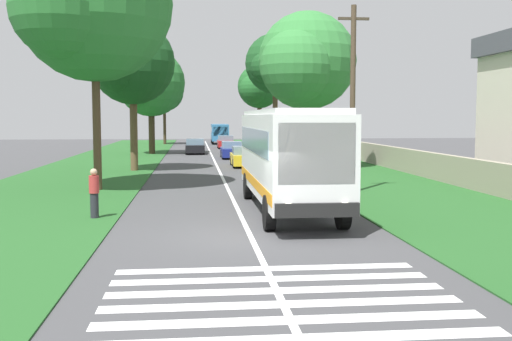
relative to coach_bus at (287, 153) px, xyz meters
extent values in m
plane|color=#424244|center=(-4.87, 1.80, -2.15)|extent=(160.00, 160.00, 0.00)
cube|color=#235623|center=(10.13, 10.00, -2.13)|extent=(120.00, 8.00, 0.04)
cube|color=#235623|center=(10.13, -6.40, -2.13)|extent=(120.00, 8.00, 0.04)
cube|color=silver|center=(10.13, 1.80, -2.14)|extent=(110.00, 0.16, 0.01)
cube|color=white|center=(-0.03, 0.00, -0.05)|extent=(11.00, 2.50, 2.90)
cube|color=slate|center=(0.27, 0.00, 0.48)|extent=(9.68, 2.54, 0.85)
cube|color=slate|center=(-5.49, 0.00, 0.30)|extent=(0.08, 2.20, 1.74)
cube|color=orange|center=(-0.03, 0.00, -1.05)|extent=(10.78, 2.53, 0.36)
cube|color=white|center=(-0.03, 0.00, 1.49)|extent=(10.56, 2.30, 0.18)
cube|color=black|center=(-5.61, 0.00, -1.28)|extent=(0.16, 2.40, 0.40)
sphere|color=#F2EDCC|center=(-5.55, 0.80, -1.15)|extent=(0.24, 0.24, 0.24)
sphere|color=#F2EDCC|center=(-5.55, -0.81, -1.15)|extent=(0.24, 0.24, 0.24)
cylinder|color=black|center=(-3.93, 1.15, -1.60)|extent=(1.10, 0.32, 1.10)
cylinder|color=black|center=(3.47, 1.15, -1.60)|extent=(1.10, 0.32, 1.10)
cylinder|color=black|center=(-3.93, -1.15, -1.60)|extent=(1.10, 0.32, 1.10)
cylinder|color=black|center=(3.47, -1.15, -1.60)|extent=(1.10, 0.32, 1.10)
cube|color=silver|center=(-13.12, 1.80, -2.14)|extent=(0.45, 6.80, 0.01)
cube|color=silver|center=(-12.22, 1.80, -2.14)|extent=(0.45, 6.80, 0.01)
cube|color=silver|center=(-11.32, 1.80, -2.14)|extent=(0.45, 6.80, 0.01)
cube|color=silver|center=(-10.42, 1.80, -2.14)|extent=(0.45, 6.80, 0.01)
cube|color=silver|center=(-9.52, 1.80, -2.14)|extent=(0.45, 6.80, 0.01)
cube|color=silver|center=(-8.62, 1.80, -2.14)|extent=(0.45, 6.80, 0.01)
cube|color=gold|center=(20.43, -0.08, -1.62)|extent=(4.30, 1.75, 0.70)
cube|color=slate|center=(20.33, -0.08, -0.99)|extent=(2.00, 1.61, 0.55)
cylinder|color=black|center=(19.08, 0.70, -1.83)|extent=(0.64, 0.22, 0.64)
cylinder|color=black|center=(21.78, 0.70, -1.83)|extent=(0.64, 0.22, 0.64)
cylinder|color=black|center=(19.08, -0.86, -1.83)|extent=(0.64, 0.22, 0.64)
cylinder|color=black|center=(21.78, -0.86, -1.83)|extent=(0.64, 0.22, 0.64)
cube|color=navy|center=(29.13, 0.26, -1.62)|extent=(4.30, 1.75, 0.70)
cube|color=slate|center=(29.03, 0.26, -0.99)|extent=(2.00, 1.61, 0.55)
cylinder|color=black|center=(27.78, 1.04, -1.83)|extent=(0.64, 0.22, 0.64)
cylinder|color=black|center=(30.48, 1.04, -1.83)|extent=(0.64, 0.22, 0.64)
cylinder|color=black|center=(27.78, -0.52, -1.83)|extent=(0.64, 0.22, 0.64)
cylinder|color=black|center=(30.48, -0.52, -1.83)|extent=(0.64, 0.22, 0.64)
cube|color=black|center=(35.74, 3.31, -1.62)|extent=(4.30, 1.75, 0.70)
cube|color=slate|center=(35.64, 3.31, -0.99)|extent=(2.00, 1.61, 0.55)
cylinder|color=black|center=(34.39, 4.09, -1.83)|extent=(0.64, 0.22, 0.64)
cylinder|color=black|center=(37.09, 4.09, -1.83)|extent=(0.64, 0.22, 0.64)
cylinder|color=black|center=(34.39, 2.53, -1.83)|extent=(0.64, 0.22, 0.64)
cylinder|color=black|center=(37.09, 2.53, -1.83)|extent=(0.64, 0.22, 0.64)
cube|color=#B21E1E|center=(45.71, -0.10, -1.62)|extent=(4.30, 1.75, 0.70)
cube|color=slate|center=(45.61, -0.10, -0.99)|extent=(2.00, 1.61, 0.55)
cylinder|color=black|center=(44.36, 0.68, -1.83)|extent=(0.64, 0.22, 0.64)
cylinder|color=black|center=(47.06, 0.68, -1.83)|extent=(0.64, 0.22, 0.64)
cylinder|color=black|center=(44.36, -0.88, -1.83)|extent=(0.64, 0.22, 0.64)
cylinder|color=black|center=(47.06, -0.88, -1.83)|extent=(0.64, 0.22, 0.64)
cube|color=teal|center=(56.97, 0.09, -0.67)|extent=(6.00, 2.10, 2.10)
cube|color=slate|center=(57.17, 0.09, -0.29)|extent=(5.04, 2.13, 0.70)
cube|color=slate|center=(54.00, 0.09, -0.46)|extent=(0.06, 1.76, 1.18)
cylinder|color=black|center=(55.07, 1.04, -1.77)|extent=(0.76, 0.24, 0.76)
cylinder|color=black|center=(58.87, 1.04, -1.77)|extent=(0.76, 0.24, 0.76)
cylinder|color=black|center=(55.07, -0.86, -1.77)|extent=(0.76, 0.24, 0.76)
cylinder|color=black|center=(58.87, -0.86, -1.77)|extent=(0.76, 0.24, 0.76)
cylinder|color=#4C3826|center=(7.12, 7.96, 1.24)|extent=(0.38, 0.38, 6.68)
sphere|color=#286B2D|center=(7.12, 7.96, 6.57)|extent=(7.25, 7.25, 7.25)
sphere|color=#286B2D|center=(9.29, 7.96, 6.03)|extent=(4.41, 4.41, 4.41)
sphere|color=#286B2D|center=(5.30, 9.04, 6.03)|extent=(4.47, 4.47, 4.47)
cylinder|color=#3D2D1E|center=(56.10, 7.06, 0.50)|extent=(0.36, 0.36, 5.22)
sphere|color=#1E5623|center=(56.10, 7.06, 4.45)|extent=(4.85, 4.85, 4.85)
sphere|color=#1E5623|center=(57.56, 7.06, 4.08)|extent=(3.04, 3.04, 3.04)
sphere|color=#1E5623|center=(54.89, 7.79, 4.08)|extent=(3.01, 3.01, 3.01)
cylinder|color=brown|center=(17.64, 7.25, 0.60)|extent=(0.48, 0.48, 5.41)
sphere|color=#19471E|center=(17.64, 7.25, 4.78)|extent=(5.36, 5.36, 5.36)
sphere|color=#19471E|center=(19.24, 7.25, 4.38)|extent=(3.43, 3.43, 3.43)
sphere|color=#19471E|center=(16.30, 8.05, 4.38)|extent=(3.14, 3.14, 3.14)
cylinder|color=#3D2D1E|center=(35.59, 7.32, 0.33)|extent=(0.57, 0.57, 4.88)
sphere|color=#286B2D|center=(35.59, 7.32, 4.50)|extent=(6.27, 6.27, 6.27)
sphere|color=#286B2D|center=(37.47, 7.32, 4.03)|extent=(4.22, 4.22, 4.22)
sphere|color=#286B2D|center=(34.02, 8.26, 4.03)|extent=(3.64, 3.64, 3.64)
cylinder|color=#3D2D1E|center=(17.86, -4.05, 0.57)|extent=(0.37, 0.37, 5.35)
sphere|color=#337A38|center=(17.86, -4.05, 5.01)|extent=(6.44, 6.44, 6.44)
sphere|color=#337A38|center=(19.79, -4.05, 4.53)|extent=(3.90, 3.90, 3.90)
sphere|color=#337A38|center=(16.25, -3.09, 4.53)|extent=(4.68, 4.68, 4.68)
cylinder|color=#4C3826|center=(36.02, -4.36, 1.35)|extent=(0.48, 0.48, 6.91)
sphere|color=#19471E|center=(36.02, -4.36, 6.38)|extent=(5.74, 5.74, 5.74)
sphere|color=#19471E|center=(37.74, -4.36, 5.95)|extent=(3.50, 3.50, 3.50)
sphere|color=#19471E|center=(34.59, -3.49, 5.95)|extent=(3.24, 3.24, 3.24)
cylinder|color=#4C3826|center=(48.24, -4.16, 0.67)|extent=(0.52, 0.52, 5.56)
sphere|color=#1E5623|center=(48.24, -4.16, 4.84)|extent=(5.04, 5.04, 5.04)
sphere|color=#1E5623|center=(49.75, -4.16, 4.46)|extent=(2.82, 2.82, 2.82)
sphere|color=#1E5623|center=(46.98, -3.41, 4.46)|extent=(3.35, 3.35, 3.35)
cylinder|color=#473828|center=(4.83, -3.71, 2.09)|extent=(0.24, 0.24, 8.40)
cube|color=#3D3326|center=(4.83, -3.71, 5.69)|extent=(0.12, 1.40, 0.12)
cube|color=#9E937F|center=(15.13, -9.80, -1.38)|extent=(70.00, 0.40, 1.46)
cylinder|color=#26262D|center=(-1.19, 6.82, -1.68)|extent=(0.28, 0.28, 0.85)
cylinder|color=#B23333|center=(-1.19, 6.82, -0.96)|extent=(0.34, 0.34, 0.60)
sphere|color=tan|center=(-1.19, 6.82, -0.54)|extent=(0.24, 0.24, 0.24)
camera|label=1|loc=(-22.35, 3.43, 1.33)|focal=43.04mm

